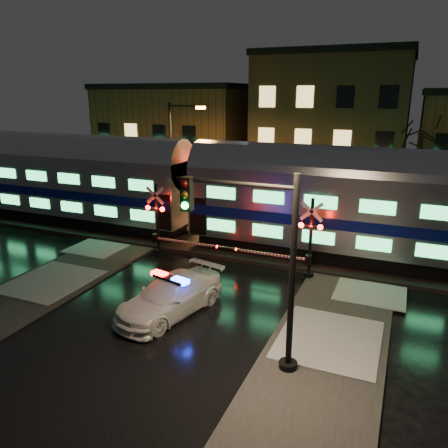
% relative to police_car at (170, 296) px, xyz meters
% --- Properties ---
extents(ground, '(120.00, 120.00, 0.00)m').
position_rel_police_car_xyz_m(ground, '(-0.14, 3.28, -0.75)').
color(ground, black).
rests_on(ground, ground).
extents(ballast, '(90.00, 4.20, 0.24)m').
position_rel_police_car_xyz_m(ballast, '(-0.14, 8.28, -0.63)').
color(ballast, black).
rests_on(ballast, ground).
extents(sidewalk_right, '(4.00, 20.00, 0.12)m').
position_rel_police_car_xyz_m(sidewalk_right, '(6.36, -2.72, -0.69)').
color(sidewalk_right, '#2D2D2D').
rests_on(sidewalk_right, ground).
extents(building_left, '(14.00, 10.00, 9.00)m').
position_rel_police_car_xyz_m(building_left, '(-13.14, 25.28, 3.75)').
color(building_left, '#51321F').
rests_on(building_left, ground).
extents(building_mid, '(12.00, 11.00, 11.50)m').
position_rel_police_car_xyz_m(building_mid, '(1.86, 25.78, 5.00)').
color(building_mid, brown).
rests_on(building_mid, ground).
extents(train, '(51.00, 3.12, 5.92)m').
position_rel_police_car_xyz_m(train, '(-3.18, 8.28, 2.63)').
color(train, black).
rests_on(train, ballast).
extents(police_car, '(3.22, 5.49, 1.66)m').
position_rel_police_car_xyz_m(police_car, '(0.00, 0.00, 0.00)').
color(police_car, white).
rests_on(police_car, ground).
extents(crossing_signal_right, '(5.64, 0.65, 3.99)m').
position_rel_police_car_xyz_m(crossing_signal_right, '(4.05, 5.59, 0.90)').
color(crossing_signal_right, black).
rests_on(crossing_signal_right, ground).
extents(crossing_signal_left, '(5.64, 0.65, 3.99)m').
position_rel_police_car_xyz_m(crossing_signal_left, '(-3.65, 5.59, 0.89)').
color(crossing_signal_left, black).
rests_on(crossing_signal_left, ground).
extents(traffic_light, '(4.17, 0.73, 6.46)m').
position_rel_police_car_xyz_m(traffic_light, '(4.41, -1.97, 2.68)').
color(traffic_light, black).
rests_on(traffic_light, ground).
extents(streetlight, '(2.69, 0.28, 8.05)m').
position_rel_police_car_xyz_m(streetlight, '(-6.53, 12.28, 3.89)').
color(streetlight, black).
rests_on(streetlight, ground).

